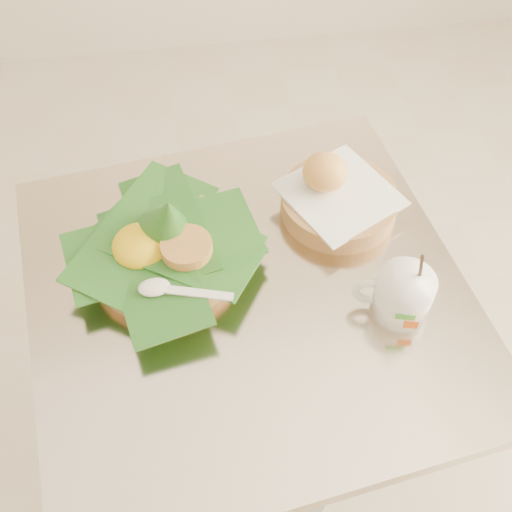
{
  "coord_description": "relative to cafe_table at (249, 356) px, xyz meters",
  "views": [
    {
      "loc": [
        0.03,
        -0.6,
        1.61
      ],
      "look_at": [
        0.12,
        0.01,
        0.82
      ],
      "focal_mm": 45.0,
      "sensor_mm": 36.0,
      "label": 1
    }
  ],
  "objects": [
    {
      "name": "floor",
      "position": [
        -0.11,
        0.0,
        -0.53
      ],
      "size": [
        3.6,
        3.6,
        0.0
      ],
      "primitive_type": "plane",
      "color": "beige",
      "rests_on": "ground"
    },
    {
      "name": "cafe_table",
      "position": [
        0.0,
        0.0,
        0.0
      ],
      "size": [
        0.79,
        0.79,
        0.75
      ],
      "rotation": [
        0.0,
        0.0,
        0.14
      ],
      "color": "gray",
      "rests_on": "floor"
    },
    {
      "name": "rice_basket",
      "position": [
        -0.13,
        0.08,
        0.26
      ],
      "size": [
        0.31,
        0.31,
        0.16
      ],
      "rotation": [
        0.0,
        0.0,
        0.03
      ],
      "color": "#B4834D",
      "rests_on": "cafe_table"
    },
    {
      "name": "bread_basket",
      "position": [
        0.18,
        0.15,
        0.25
      ],
      "size": [
        0.24,
        0.24,
        0.11
      ],
      "rotation": [
        0.0,
        0.0,
        -0.31
      ],
      "color": "#B4834D",
      "rests_on": "cafe_table"
    },
    {
      "name": "coffee_mug",
      "position": [
        0.23,
        -0.07,
        0.26
      ],
      "size": [
        0.12,
        0.1,
        0.16
      ],
      "rotation": [
        0.0,
        0.0,
        -0.25
      ],
      "color": "white",
      "rests_on": "cafe_table"
    }
  ]
}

